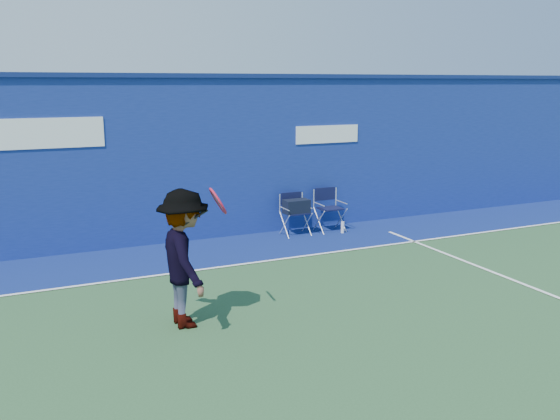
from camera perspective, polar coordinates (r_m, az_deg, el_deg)
name	(u,v)px	position (r m, az deg, el deg)	size (l,w,h in m)	color
ground	(255,358)	(6.60, -2.45, -14.08)	(80.00, 80.00, 0.00)	#2A4E2B
stadium_wall	(146,160)	(11.01, -12.73, 4.74)	(24.00, 0.50, 3.08)	navy
out_of_bounds_strip	(165,258)	(10.27, -11.04, -4.54)	(24.00, 1.80, 0.01)	navy
court_lines	(236,336)	(7.10, -4.30, -12.01)	(24.00, 12.00, 0.01)	white
directors_chair_left	(296,218)	(11.51, 1.52, -0.77)	(0.49, 0.44, 0.81)	silver
directors_chair_right	(330,218)	(11.89, 4.80, -0.76)	(0.51, 0.45, 0.85)	silver
water_bottle	(343,227)	(11.75, 6.05, -1.68)	(0.07, 0.07, 0.24)	silver
tennis_player	(184,258)	(7.23, -9.18, -4.61)	(0.84, 1.10, 1.71)	#EA4738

